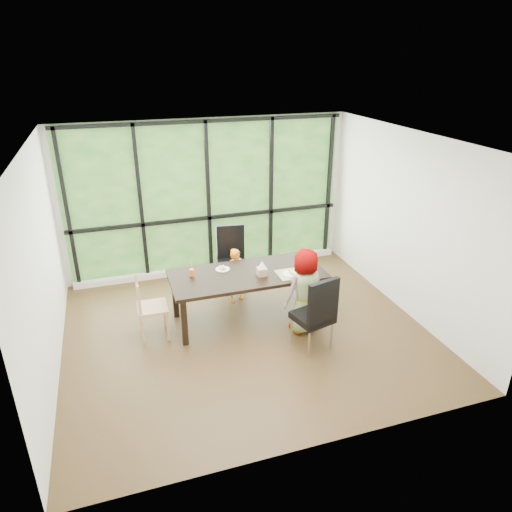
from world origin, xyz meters
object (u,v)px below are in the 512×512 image
chair_end_beech (152,307)px  tissue_box (262,272)px  chair_interior_leather (313,312)px  orange_cup (192,273)px  chair_window_leather (232,260)px  child_older (304,291)px  child_toddler (237,275)px  plate_near (291,274)px  green_cup (314,268)px  white_mug (310,260)px  dining_table (247,296)px  plate_far (223,269)px

chair_end_beech → tissue_box: 1.61m
chair_interior_leather → orange_cup: 1.80m
chair_window_leather → child_older: size_ratio=0.87×
child_toddler → tissue_box: size_ratio=6.62×
plate_near → tissue_box: size_ratio=1.81×
chair_window_leather → child_toddler: size_ratio=1.22×
chair_window_leather → child_toddler: (-0.03, -0.38, -0.10)m
green_cup → white_mug: 0.34m
green_cup → white_mug: bearing=74.5°
child_older → white_mug: (0.37, 0.62, 0.17)m
green_cup → tissue_box: bearing=170.5°
chair_window_leather → dining_table: bearing=-83.5°
dining_table → chair_window_leather: chair_window_leather is taller
tissue_box → white_mug: bearing=13.4°
plate_far → chair_end_beech: bearing=-166.2°
plate_near → orange_cup: size_ratio=2.30×
green_cup → plate_far: bearing=158.9°
orange_cup → child_toddler: bearing=28.9°
child_older → white_mug: 0.74m
chair_interior_leather → white_mug: bearing=-126.1°
dining_table → child_older: 0.89m
chair_window_leather → white_mug: (0.99, -0.90, 0.25)m
dining_table → tissue_box: (0.18, -0.13, 0.43)m
orange_cup → white_mug: (1.80, -0.08, -0.01)m
child_older → tissue_box: bearing=-53.1°
chair_end_beech → white_mug: chair_end_beech is taller
dining_table → child_older: bearing=-39.7°
plate_far → chair_interior_leather: bearing=-52.5°
chair_end_beech → plate_near: 2.01m
chair_interior_leather → plate_near: bearing=-103.0°
chair_interior_leather → green_cup: bearing=-128.9°
chair_window_leather → plate_near: chair_window_leather is taller
chair_interior_leather → child_toddler: 1.67m
child_older → green_cup: size_ratio=11.27×
chair_end_beech → child_toddler: chair_end_beech is taller
plate_far → tissue_box: tissue_box is taller
child_toddler → child_older: 1.32m
plate_far → green_cup: (1.25, -0.48, 0.05)m
dining_table → chair_window_leather: size_ratio=2.06×
chair_end_beech → green_cup: size_ratio=8.14×
child_toddler → tissue_box: child_toddler is taller
plate_far → tissue_box: 0.61m
plate_near → chair_end_beech: bearing=174.7°
plate_far → child_toddler: bearing=49.2°
tissue_box → chair_interior_leather: bearing=-63.3°
chair_end_beech → green_cup: chair_end_beech is taller
green_cup → child_toddler: bearing=138.0°
child_older → plate_far: child_older is taller
orange_cup → chair_interior_leather: bearing=-39.2°
dining_table → white_mug: (1.02, 0.07, 0.42)m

